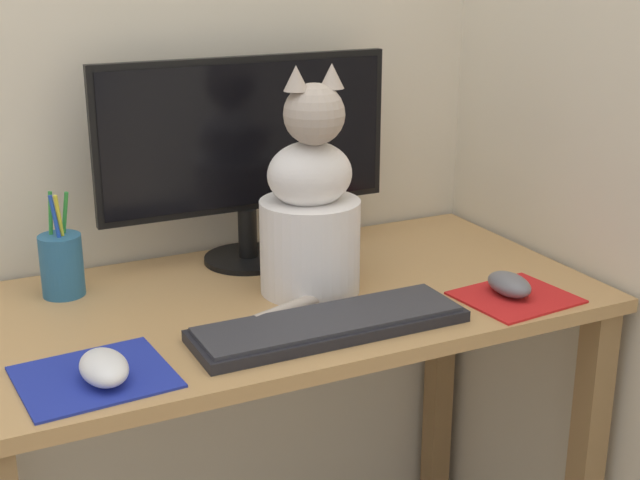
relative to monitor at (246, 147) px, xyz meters
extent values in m
cube|color=tan|center=(-0.02, -0.19, -0.24)|extent=(1.10, 0.57, 0.02)
cube|color=olive|center=(0.49, 0.06, -0.61)|extent=(0.05, 0.05, 0.72)
cylinder|color=black|center=(0.00, 0.00, -0.22)|extent=(0.17, 0.17, 0.01)
cylinder|color=black|center=(0.00, 0.00, -0.17)|extent=(0.04, 0.04, 0.09)
cube|color=black|center=(0.00, 0.00, 0.02)|extent=(0.57, 0.02, 0.29)
cube|color=black|center=(0.00, -0.01, 0.02)|extent=(0.54, 0.00, 0.26)
cube|color=black|center=(-0.01, -0.36, -0.22)|extent=(0.44, 0.14, 0.02)
cube|color=#333338|center=(-0.01, -0.36, -0.20)|extent=(0.43, 0.12, 0.01)
cube|color=#1E2D9E|center=(-0.38, -0.36, -0.22)|extent=(0.22, 0.20, 0.00)
cube|color=red|center=(0.34, -0.38, -0.22)|extent=(0.20, 0.18, 0.00)
ellipsoid|color=white|center=(-0.37, -0.38, -0.20)|extent=(0.07, 0.11, 0.04)
ellipsoid|color=slate|center=(0.34, -0.37, -0.20)|extent=(0.06, 0.10, 0.04)
cylinder|color=white|center=(0.04, -0.19, -0.14)|extent=(0.18, 0.18, 0.16)
ellipsoid|color=white|center=(0.04, -0.19, -0.01)|extent=(0.15, 0.13, 0.11)
sphere|color=#B2A393|center=(0.04, -0.21, 0.09)|extent=(0.10, 0.10, 0.10)
cone|color=#B2A393|center=(0.01, -0.21, 0.15)|extent=(0.04, 0.04, 0.04)
cone|color=#B2A393|center=(0.07, -0.21, 0.15)|extent=(0.04, 0.04, 0.04)
cylinder|color=#B2A393|center=(0.00, -0.27, -0.21)|extent=(0.22, 0.10, 0.02)
cylinder|color=#286089|center=(-0.35, -0.02, -0.17)|extent=(0.07, 0.07, 0.11)
cylinder|color=green|center=(-0.34, -0.01, -0.11)|extent=(0.02, 0.02, 0.14)
cylinder|color=yellow|center=(-0.35, -0.02, -0.11)|extent=(0.02, 0.02, 0.14)
cylinder|color=#1E47B2|center=(-0.36, -0.03, -0.11)|extent=(0.02, 0.01, 0.14)
cylinder|color=green|center=(-0.36, -0.01, -0.11)|extent=(0.02, 0.02, 0.14)
camera|label=1|loc=(-0.59, -1.52, 0.36)|focal=50.00mm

